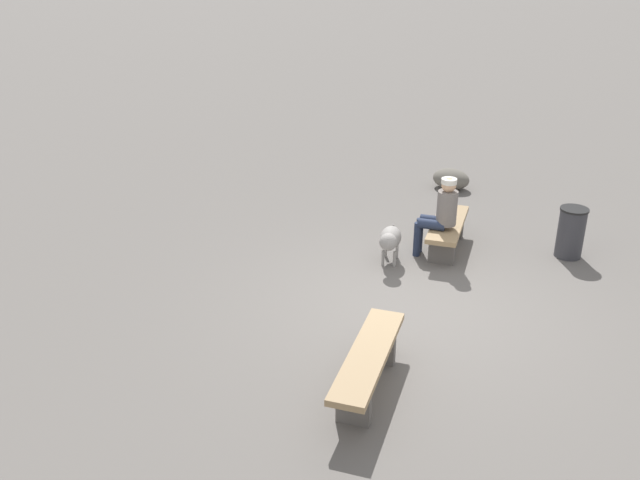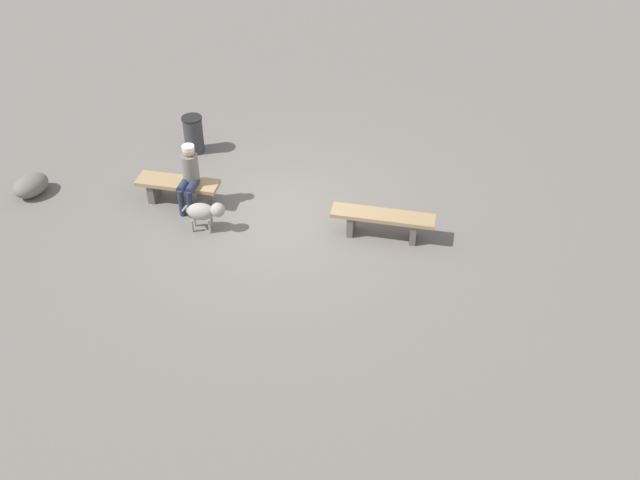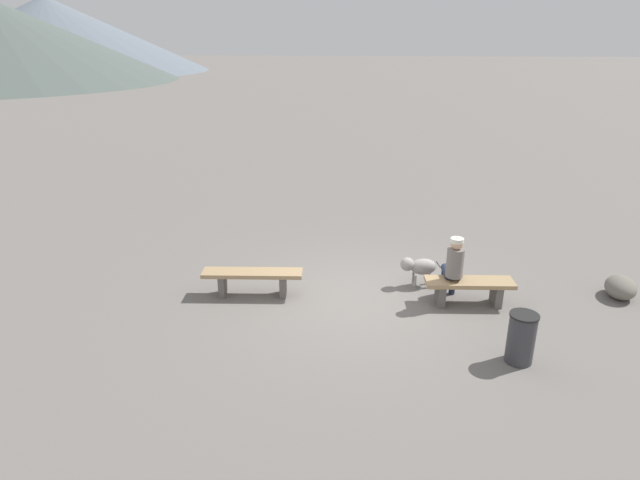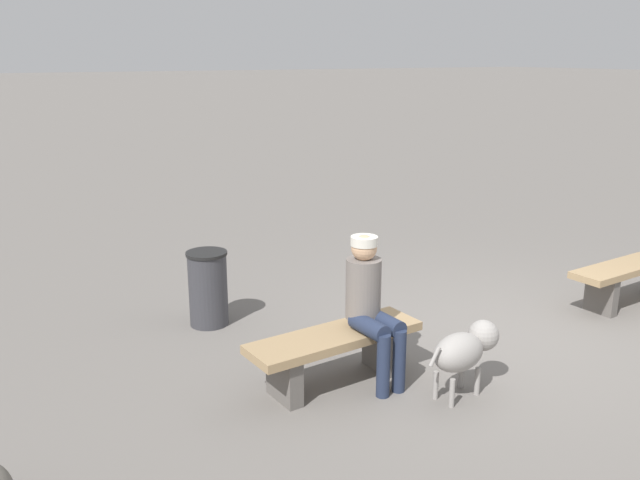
{
  "view_description": "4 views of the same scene",
  "coord_description": "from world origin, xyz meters",
  "px_view_note": "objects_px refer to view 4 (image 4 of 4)",
  "views": [
    {
      "loc": [
        -7.61,
        -1.79,
        4.41
      ],
      "look_at": [
        0.12,
        1.36,
        0.68
      ],
      "focal_mm": 37.99,
      "sensor_mm": 36.0,
      "label": 1
    },
    {
      "loc": [
        -3.78,
        10.5,
        8.25
      ],
      "look_at": [
        -1.16,
        1.3,
        0.74
      ],
      "focal_mm": 42.76,
      "sensor_mm": 36.0,
      "label": 2
    },
    {
      "loc": [
        0.13,
        -8.82,
        4.53
      ],
      "look_at": [
        -0.76,
        0.81,
        0.81
      ],
      "focal_mm": 30.52,
      "sensor_mm": 36.0,
      "label": 3
    },
    {
      "loc": [
        4.61,
        4.41,
        2.69
      ],
      "look_at": [
        1.35,
        -1.3,
        0.87
      ],
      "focal_mm": 37.76,
      "sensor_mm": 36.0,
      "label": 4
    }
  ],
  "objects_px": {
    "seated_person": "(370,300)",
    "trash_bin": "(208,288)",
    "bench_left": "(633,273)",
    "dog": "(465,349)",
    "bench_right": "(335,348)"
  },
  "relations": [
    {
      "from": "bench_left",
      "to": "seated_person",
      "type": "bearing_deg",
      "value": -2.7
    },
    {
      "from": "bench_left",
      "to": "dog",
      "type": "height_order",
      "value": "dog"
    },
    {
      "from": "bench_right",
      "to": "trash_bin",
      "type": "xyz_separation_m",
      "value": [
        0.45,
        -1.76,
        0.06
      ]
    },
    {
      "from": "seated_person",
      "to": "trash_bin",
      "type": "distance_m",
      "value": 2.01
    },
    {
      "from": "seated_person",
      "to": "dog",
      "type": "height_order",
      "value": "seated_person"
    },
    {
      "from": "bench_left",
      "to": "bench_right",
      "type": "height_order",
      "value": "bench_left"
    },
    {
      "from": "bench_left",
      "to": "trash_bin",
      "type": "height_order",
      "value": "trash_bin"
    },
    {
      "from": "bench_right",
      "to": "dog",
      "type": "bearing_deg",
      "value": 136.76
    },
    {
      "from": "seated_person",
      "to": "dog",
      "type": "xyz_separation_m",
      "value": [
        -0.53,
        0.59,
        -0.33
      ]
    },
    {
      "from": "dog",
      "to": "trash_bin",
      "type": "bearing_deg",
      "value": 108.31
    },
    {
      "from": "trash_bin",
      "to": "dog",
      "type": "bearing_deg",
      "value": 117.65
    },
    {
      "from": "bench_left",
      "to": "dog",
      "type": "xyz_separation_m",
      "value": [
        3.04,
        0.68,
        0.05
      ]
    },
    {
      "from": "bench_left",
      "to": "dog",
      "type": "bearing_deg",
      "value": 8.52
    },
    {
      "from": "dog",
      "to": "bench_left",
      "type": "bearing_deg",
      "value": 3.21
    },
    {
      "from": "seated_person",
      "to": "dog",
      "type": "bearing_deg",
      "value": 128.51
    }
  ]
}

